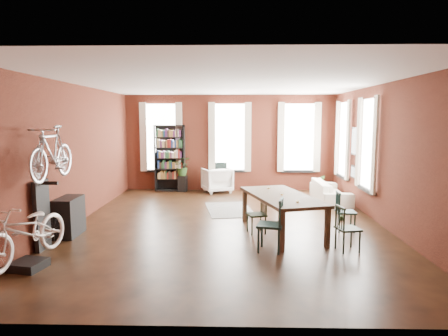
{
  "coord_description": "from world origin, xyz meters",
  "views": [
    {
      "loc": [
        0.14,
        -8.9,
        2.42
      ],
      "look_at": [
        -0.1,
        0.6,
        1.24
      ],
      "focal_mm": 32.0,
      "sensor_mm": 36.0,
      "label": 1
    }
  ],
  "objects_px": {
    "bike_trainer": "(28,265)",
    "console_table": "(69,216)",
    "dining_chair_a": "(270,225)",
    "dining_chair_b": "(256,214)",
    "dining_chair_d": "(346,212)",
    "cream_sofa": "(331,188)",
    "bookshelf": "(170,158)",
    "dining_chair_c": "(348,228)",
    "bicycle_floor": "(26,204)",
    "plant_stand": "(183,184)",
    "dining_table": "(281,214)",
    "white_armchair": "(217,179)"
  },
  "relations": [
    {
      "from": "bike_trainer",
      "to": "console_table",
      "type": "bearing_deg",
      "value": 93.19
    },
    {
      "from": "dining_chair_a",
      "to": "dining_chair_b",
      "type": "bearing_deg",
      "value": -157.23
    },
    {
      "from": "dining_chair_d",
      "to": "cream_sofa",
      "type": "bearing_deg",
      "value": -5.35
    },
    {
      "from": "bookshelf",
      "to": "bike_trainer",
      "type": "distance_m",
      "value": 7.26
    },
    {
      "from": "dining_chair_c",
      "to": "bookshelf",
      "type": "relative_size",
      "value": 0.38
    },
    {
      "from": "dining_chair_b",
      "to": "dining_chair_c",
      "type": "bearing_deg",
      "value": 39.16
    },
    {
      "from": "cream_sofa",
      "to": "bike_trainer",
      "type": "xyz_separation_m",
      "value": [
        -6.12,
        -5.39,
        -0.34
      ]
    },
    {
      "from": "bookshelf",
      "to": "bicycle_floor",
      "type": "height_order",
      "value": "bookshelf"
    },
    {
      "from": "dining_chair_a",
      "to": "bicycle_floor",
      "type": "xyz_separation_m",
      "value": [
        -3.96,
        -1.0,
        0.59
      ]
    },
    {
      "from": "dining_chair_a",
      "to": "dining_chair_c",
      "type": "xyz_separation_m",
      "value": [
        1.43,
        0.04,
        -0.07
      ]
    },
    {
      "from": "cream_sofa",
      "to": "plant_stand",
      "type": "relative_size",
      "value": 3.94
    },
    {
      "from": "dining_table",
      "to": "dining_chair_b",
      "type": "bearing_deg",
      "value": 163.8
    },
    {
      "from": "bicycle_floor",
      "to": "dining_chair_b",
      "type": "bearing_deg",
      "value": 41.05
    },
    {
      "from": "console_table",
      "to": "bookshelf",
      "type": "bearing_deg",
      "value": 76.17
    },
    {
      "from": "dining_chair_a",
      "to": "cream_sofa",
      "type": "distance_m",
      "value": 4.88
    },
    {
      "from": "dining_table",
      "to": "bike_trainer",
      "type": "bearing_deg",
      "value": -169.71
    },
    {
      "from": "bicycle_floor",
      "to": "plant_stand",
      "type": "bearing_deg",
      "value": 88.48
    },
    {
      "from": "dining_chair_c",
      "to": "cream_sofa",
      "type": "xyz_separation_m",
      "value": [
        0.72,
        4.34,
        -0.01
      ]
    },
    {
      "from": "white_armchair",
      "to": "console_table",
      "type": "relative_size",
      "value": 1.11
    },
    {
      "from": "bookshelf",
      "to": "dining_chair_b",
      "type": "bearing_deg",
      "value": -62.02
    },
    {
      "from": "dining_table",
      "to": "bookshelf",
      "type": "distance_m",
      "value": 5.89
    },
    {
      "from": "dining_chair_c",
      "to": "console_table",
      "type": "distance_m",
      "value": 5.57
    },
    {
      "from": "bike_trainer",
      "to": "bicycle_floor",
      "type": "height_order",
      "value": "bicycle_floor"
    },
    {
      "from": "bike_trainer",
      "to": "bicycle_floor",
      "type": "xyz_separation_m",
      "value": [
        0.02,
        0.0,
        1.01
      ]
    },
    {
      "from": "cream_sofa",
      "to": "bicycle_floor",
      "type": "bearing_deg",
      "value": 131.4
    },
    {
      "from": "dining_table",
      "to": "bicycle_floor",
      "type": "bearing_deg",
      "value": -169.64
    },
    {
      "from": "bicycle_floor",
      "to": "white_armchair",
      "type": "bearing_deg",
      "value": 79.63
    },
    {
      "from": "dining_chair_c",
      "to": "bike_trainer",
      "type": "bearing_deg",
      "value": 88.93
    },
    {
      "from": "dining_chair_a",
      "to": "cream_sofa",
      "type": "height_order",
      "value": "dining_chair_a"
    },
    {
      "from": "cream_sofa",
      "to": "dining_chair_a",
      "type": "bearing_deg",
      "value": 153.91
    },
    {
      "from": "dining_chair_d",
      "to": "bike_trainer",
      "type": "bearing_deg",
      "value": 114.52
    },
    {
      "from": "dining_chair_b",
      "to": "bookshelf",
      "type": "relative_size",
      "value": 0.36
    },
    {
      "from": "bookshelf",
      "to": "white_armchair",
      "type": "xyz_separation_m",
      "value": [
        1.58,
        -0.2,
        -0.66
      ]
    },
    {
      "from": "plant_stand",
      "to": "console_table",
      "type": "bearing_deg",
      "value": -108.63
    },
    {
      "from": "dining_chair_b",
      "to": "plant_stand",
      "type": "xyz_separation_m",
      "value": [
        -2.19,
        4.81,
        -0.14
      ]
    },
    {
      "from": "dining_chair_c",
      "to": "dining_table",
      "type": "bearing_deg",
      "value": 32.37
    },
    {
      "from": "dining_chair_b",
      "to": "white_armchair",
      "type": "relative_size",
      "value": 0.9
    },
    {
      "from": "cream_sofa",
      "to": "white_armchair",
      "type": "bearing_deg",
      "value": 66.05
    },
    {
      "from": "cream_sofa",
      "to": "dining_chair_b",
      "type": "bearing_deg",
      "value": 144.2
    },
    {
      "from": "bookshelf",
      "to": "bike_trainer",
      "type": "bearing_deg",
      "value": -99.41
    },
    {
      "from": "dining_chair_b",
      "to": "dining_table",
      "type": "bearing_deg",
      "value": 73.7
    },
    {
      "from": "dining_chair_d",
      "to": "plant_stand",
      "type": "distance_m",
      "value": 6.19
    },
    {
      "from": "dining_chair_a",
      "to": "console_table",
      "type": "relative_size",
      "value": 1.22
    },
    {
      "from": "dining_table",
      "to": "dining_chair_a",
      "type": "bearing_deg",
      "value": -122.73
    },
    {
      "from": "white_armchair",
      "to": "bicycle_floor",
      "type": "relative_size",
      "value": 0.47
    },
    {
      "from": "dining_table",
      "to": "dining_chair_a",
      "type": "xyz_separation_m",
      "value": [
        -0.34,
        -1.15,
        0.08
      ]
    },
    {
      "from": "cream_sofa",
      "to": "bicycle_floor",
      "type": "xyz_separation_m",
      "value": [
        -6.11,
        -5.39,
        0.67
      ]
    },
    {
      "from": "dining_chair_d",
      "to": "dining_chair_a",
      "type": "bearing_deg",
      "value": 129.8
    },
    {
      "from": "dining_chair_d",
      "to": "bicycle_floor",
      "type": "relative_size",
      "value": 0.45
    },
    {
      "from": "dining_chair_a",
      "to": "bookshelf",
      "type": "relative_size",
      "value": 0.44
    }
  ]
}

